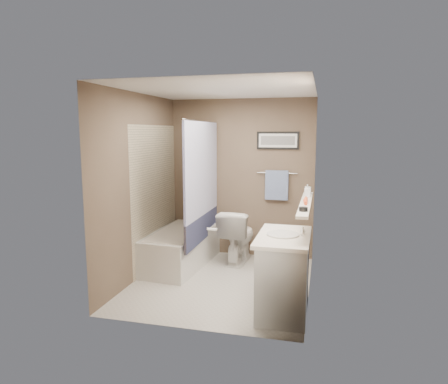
% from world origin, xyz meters
% --- Properties ---
extents(ground, '(2.50, 2.50, 0.00)m').
position_xyz_m(ground, '(0.00, 0.00, 0.00)').
color(ground, beige).
rests_on(ground, ground).
extents(ceiling, '(2.20, 2.50, 0.04)m').
position_xyz_m(ceiling, '(0.00, 0.00, 2.38)').
color(ceiling, white).
rests_on(ceiling, wall_back).
extents(wall_back, '(2.20, 0.04, 2.40)m').
position_xyz_m(wall_back, '(0.00, 1.23, 1.20)').
color(wall_back, brown).
rests_on(wall_back, ground).
extents(wall_front, '(2.20, 0.04, 2.40)m').
position_xyz_m(wall_front, '(0.00, -1.23, 1.20)').
color(wall_front, brown).
rests_on(wall_front, ground).
extents(wall_left, '(0.04, 2.50, 2.40)m').
position_xyz_m(wall_left, '(-1.08, 0.00, 1.20)').
color(wall_left, brown).
rests_on(wall_left, ground).
extents(wall_right, '(0.04, 2.50, 2.40)m').
position_xyz_m(wall_right, '(1.08, 0.00, 1.20)').
color(wall_right, brown).
rests_on(wall_right, ground).
extents(tile_surround, '(0.02, 1.55, 2.00)m').
position_xyz_m(tile_surround, '(-1.09, 0.50, 1.00)').
color(tile_surround, '#B8AA8B').
rests_on(tile_surround, wall_left).
extents(curtain_rod, '(0.02, 1.55, 0.02)m').
position_xyz_m(curtain_rod, '(-0.40, 0.50, 2.05)').
color(curtain_rod, silver).
rests_on(curtain_rod, wall_left).
extents(curtain_upper, '(0.03, 1.45, 1.28)m').
position_xyz_m(curtain_upper, '(-0.40, 0.50, 1.40)').
color(curtain_upper, silver).
rests_on(curtain_upper, curtain_rod).
extents(curtain_lower, '(0.03, 1.45, 0.36)m').
position_xyz_m(curtain_lower, '(-0.40, 0.50, 0.58)').
color(curtain_lower, '#2A2E4F').
rests_on(curtain_lower, curtain_rod).
extents(mirror, '(0.02, 1.60, 1.00)m').
position_xyz_m(mirror, '(1.09, -0.15, 1.62)').
color(mirror, silver).
rests_on(mirror, wall_right).
extents(shelf, '(0.12, 1.60, 0.03)m').
position_xyz_m(shelf, '(1.04, -0.15, 1.10)').
color(shelf, silver).
rests_on(shelf, wall_right).
extents(towel_bar, '(0.60, 0.02, 0.02)m').
position_xyz_m(towel_bar, '(0.55, 1.22, 1.30)').
color(towel_bar, silver).
rests_on(towel_bar, wall_back).
extents(towel, '(0.34, 0.05, 0.44)m').
position_xyz_m(towel, '(0.55, 1.20, 1.12)').
color(towel, '#94ACD7').
rests_on(towel, towel_bar).
extents(art_frame, '(0.62, 0.02, 0.26)m').
position_xyz_m(art_frame, '(0.55, 1.23, 1.78)').
color(art_frame, black).
rests_on(art_frame, wall_back).
extents(art_mat, '(0.56, 0.00, 0.20)m').
position_xyz_m(art_mat, '(0.55, 1.22, 1.78)').
color(art_mat, white).
rests_on(art_mat, art_frame).
extents(art_image, '(0.50, 0.00, 0.13)m').
position_xyz_m(art_image, '(0.55, 1.22, 1.78)').
color(art_image, '#595959').
rests_on(art_image, art_mat).
extents(door, '(0.80, 0.02, 2.00)m').
position_xyz_m(door, '(0.55, -1.24, 1.00)').
color(door, silver).
rests_on(door, wall_front).
extents(door_handle, '(0.10, 0.02, 0.02)m').
position_xyz_m(door_handle, '(0.22, -1.19, 1.00)').
color(door_handle, silver).
rests_on(door_handle, door).
extents(bathtub, '(0.81, 1.55, 0.50)m').
position_xyz_m(bathtub, '(-0.75, 0.53, 0.25)').
color(bathtub, silver).
rests_on(bathtub, ground).
extents(tub_rim, '(0.56, 1.36, 0.02)m').
position_xyz_m(tub_rim, '(-0.75, 0.53, 0.50)').
color(tub_rim, beige).
rests_on(tub_rim, bathtub).
extents(toilet, '(0.49, 0.80, 0.78)m').
position_xyz_m(toilet, '(0.03, 0.88, 0.39)').
color(toilet, white).
rests_on(toilet, ground).
extents(vanity, '(0.51, 0.91, 0.80)m').
position_xyz_m(vanity, '(0.85, -0.63, 0.40)').
color(vanity, silver).
rests_on(vanity, ground).
extents(countertop, '(0.54, 0.96, 0.04)m').
position_xyz_m(countertop, '(0.84, -0.63, 0.82)').
color(countertop, white).
rests_on(countertop, vanity).
extents(sink_basin, '(0.34, 0.34, 0.01)m').
position_xyz_m(sink_basin, '(0.83, -0.63, 0.85)').
color(sink_basin, silver).
rests_on(sink_basin, countertop).
extents(faucet_spout, '(0.02, 0.02, 0.10)m').
position_xyz_m(faucet_spout, '(1.03, -0.63, 0.89)').
color(faucet_spout, white).
rests_on(faucet_spout, countertop).
extents(faucet_knob, '(0.05, 0.05, 0.05)m').
position_xyz_m(faucet_knob, '(1.03, -0.53, 0.87)').
color(faucet_knob, silver).
rests_on(faucet_knob, countertop).
extents(candle_bowl_near, '(0.09, 0.09, 0.04)m').
position_xyz_m(candle_bowl_near, '(1.04, -0.68, 1.14)').
color(candle_bowl_near, black).
rests_on(candle_bowl_near, shelf).
extents(hair_brush_front, '(0.06, 0.22, 0.04)m').
position_xyz_m(hair_brush_front, '(1.04, -0.25, 1.14)').
color(hair_brush_front, '#D3441D').
rests_on(hair_brush_front, shelf).
extents(hair_brush_back, '(0.05, 0.22, 0.04)m').
position_xyz_m(hair_brush_back, '(1.04, -0.10, 1.14)').
color(hair_brush_back, '#D2491D').
rests_on(hair_brush_back, shelf).
extents(pink_comb, '(0.04, 0.16, 0.01)m').
position_xyz_m(pink_comb, '(1.04, 0.01, 1.12)').
color(pink_comb, pink).
rests_on(pink_comb, shelf).
extents(glass_jar, '(0.08, 0.08, 0.10)m').
position_xyz_m(glass_jar, '(1.04, 0.44, 1.17)').
color(glass_jar, silver).
rests_on(glass_jar, shelf).
extents(soap_bottle, '(0.07, 0.08, 0.15)m').
position_xyz_m(soap_bottle, '(1.04, 0.24, 1.19)').
color(soap_bottle, '#999999').
rests_on(soap_bottle, shelf).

